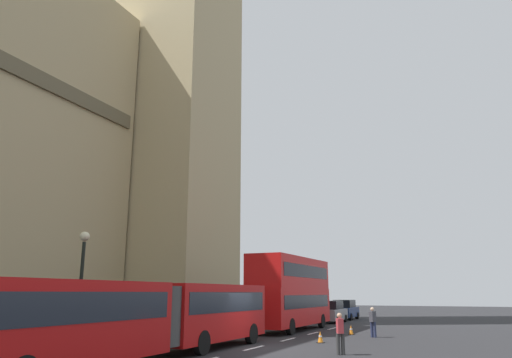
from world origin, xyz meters
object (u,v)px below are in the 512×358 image
sedan_trailing (345,310)px  street_lamp (81,281)px  traffic_cone_middle (351,330)px  articulated_bus (151,313)px  pedestrian_near_cones (340,332)px  pedestrian_by_kerb (373,321)px  double_decker_bus (291,290)px  sedan_lead (331,312)px  traffic_cone_west (320,337)px

sedan_trailing → street_lamp: 30.87m
street_lamp → sedan_trailing: bearing=-8.4°
sedan_trailing → traffic_cone_middle: sedan_trailing is taller
articulated_bus → traffic_cone_middle: articulated_bus is taller
pedestrian_near_cones → pedestrian_by_kerb: size_ratio=1.00×
double_decker_bus → sedan_lead: double_decker_bus is taller
sedan_lead → pedestrian_by_kerb: 13.80m
articulated_bus → sedan_lead: articulated_bus is taller
traffic_cone_middle → pedestrian_near_cones: (-9.91, -1.89, 0.63)m
street_lamp → pedestrian_by_kerb: street_lamp is taller
pedestrian_by_kerb → traffic_cone_west: bearing=155.8°
traffic_cone_west → pedestrian_near_cones: bearing=-153.4°
traffic_cone_middle → traffic_cone_west: bearing=176.8°
traffic_cone_middle → pedestrian_by_kerb: pedestrian_by_kerb is taller
double_decker_bus → pedestrian_by_kerb: (-2.82, -6.07, -1.80)m
traffic_cone_middle → street_lamp: street_lamp is taller
double_decker_bus → pedestrian_by_kerb: double_decker_bus is taller
sedan_trailing → street_lamp: size_ratio=0.83×
sedan_lead → traffic_cone_west: size_ratio=7.59×
double_decker_bus → sedan_trailing: 15.31m
traffic_cone_west → sedan_trailing: bearing=10.6°
double_decker_bus → sedan_trailing: bearing=0.1°
sedan_lead → traffic_cone_middle: sedan_lead is taller
double_decker_bus → traffic_cone_west: 8.57m
sedan_lead → traffic_cone_west: sedan_lead is taller
street_lamp → pedestrian_near_cones: 11.69m
sedan_lead → pedestrian_by_kerb: bearing=-154.6°
sedan_lead → traffic_cone_middle: (-11.19, -4.31, -0.63)m
traffic_cone_west → street_lamp: 12.22m
articulated_bus → sedan_trailing: bearing=0.0°
sedan_lead → sedan_trailing: bearing=1.7°
articulated_bus → traffic_cone_west: articulated_bus is taller
articulated_bus → double_decker_bus: double_decker_bus is taller
traffic_cone_west → street_lamp: street_lamp is taller
sedan_lead → traffic_cone_west: 17.21m
sedan_lead → pedestrian_near_cones: (-21.11, -6.20, -0.00)m
double_decker_bus → street_lamp: street_lamp is taller
articulated_bus → traffic_cone_middle: 15.22m
sedan_trailing → pedestrian_by_kerb: (-18.03, -6.09, -0.00)m
sedan_trailing → street_lamp: bearing=171.6°
double_decker_bus → sedan_trailing: (15.21, 0.02, -1.80)m
articulated_bus → traffic_cone_middle: (14.48, -4.45, -1.46)m
pedestrian_near_cones → sedan_lead: bearing=16.4°
street_lamp → pedestrian_by_kerb: (12.44, -10.57, -2.14)m
articulated_bus → pedestrian_near_cones: 7.86m
sedan_lead → articulated_bus: bearing=179.7°
sedan_lead → traffic_cone_middle: size_ratio=7.59×
double_decker_bus → sedan_lead: bearing=-0.9°
articulated_bus → double_decker_bus: bearing=0.0°
traffic_cone_west → pedestrian_by_kerb: (4.27, -1.92, 0.63)m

